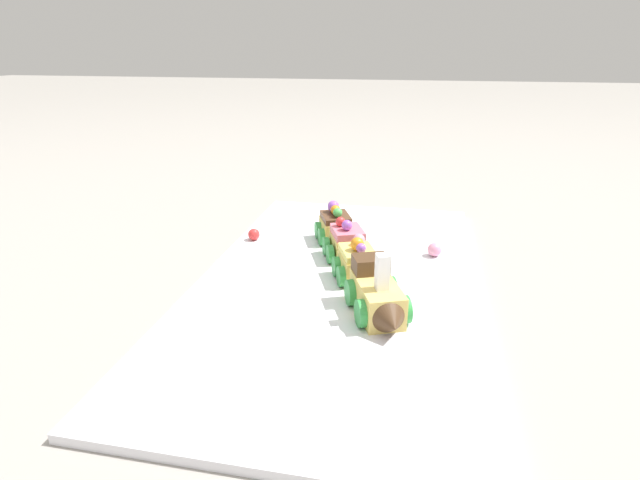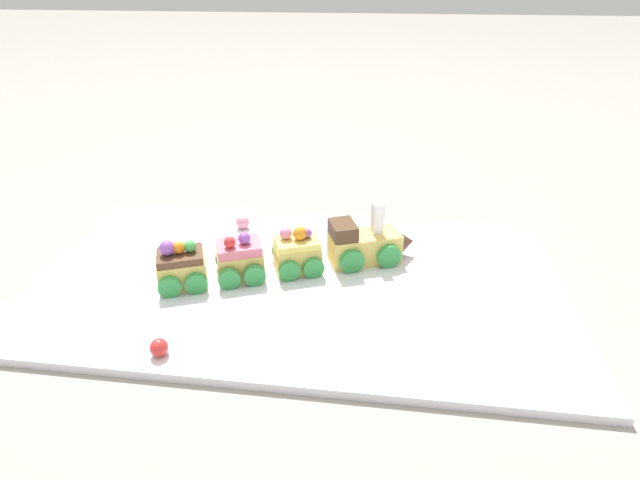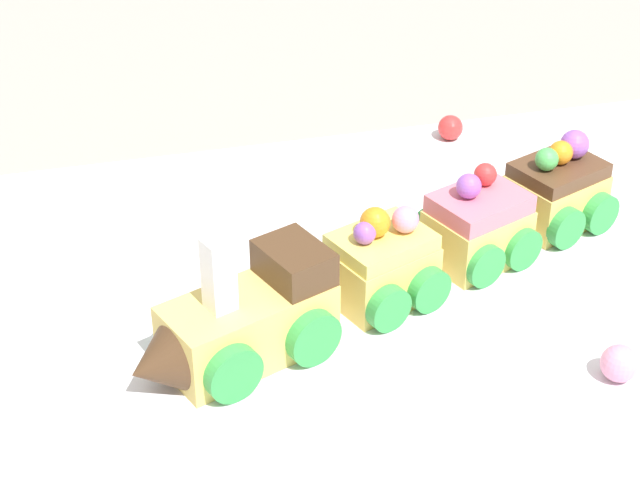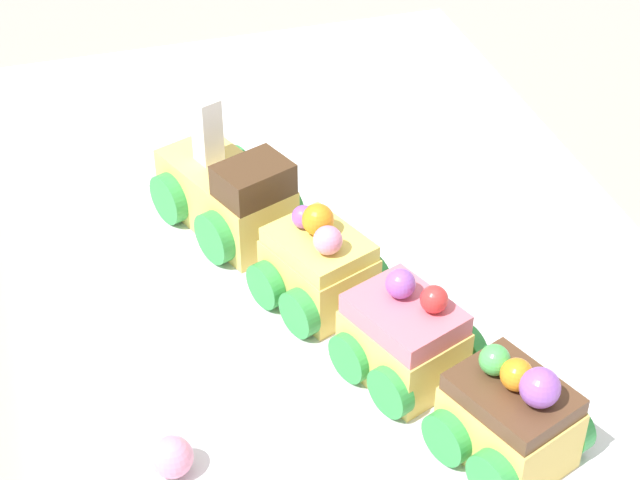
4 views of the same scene
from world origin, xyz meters
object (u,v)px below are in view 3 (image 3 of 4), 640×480
object	(u,v)px
cake_car_strawberry	(476,226)
gumball_red	(450,128)
cake_train_locomotive	(238,325)
gumball_pink	(620,363)
cake_car_chocolate	(556,191)
cake_car_lemon	(381,266)

from	to	relation	value
cake_car_strawberry	gumball_red	distance (m)	0.19
cake_train_locomotive	gumball_pink	size ratio (longest dim) A/B	5.99
cake_car_chocolate	gumball_red	xyz separation A→B (m)	(0.03, -0.15, -0.02)
cake_car_strawberry	cake_car_chocolate	world-z (taller)	cake_car_chocolate
gumball_pink	gumball_red	bearing A→B (deg)	-92.08
cake_train_locomotive	cake_car_lemon	size ratio (longest dim) A/B	1.61
cake_car_strawberry	gumball_pink	distance (m)	0.16
cake_car_strawberry	cake_car_chocolate	distance (m)	0.08
gumball_red	cake_car_chocolate	bearing A→B (deg)	100.54
cake_car_lemon	cake_car_strawberry	xyz separation A→B (m)	(-0.08, -0.03, -0.00)
cake_train_locomotive	gumball_red	world-z (taller)	cake_train_locomotive
cake_car_lemon	cake_train_locomotive	bearing A→B (deg)	-0.06
cake_train_locomotive	cake_car_chocolate	bearing A→B (deg)	-179.99
cake_car_chocolate	gumball_pink	size ratio (longest dim) A/B	3.71
cake_car_chocolate	gumball_pink	world-z (taller)	cake_car_chocolate
cake_car_strawberry	gumball_pink	xyz separation A→B (m)	(-0.04, 0.15, -0.01)
cake_car_lemon	gumball_pink	bearing A→B (deg)	113.18
cake_car_lemon	cake_car_chocolate	size ratio (longest dim) A/B	1.00
cake_car_strawberry	gumball_red	xyz separation A→B (m)	(-0.05, -0.18, -0.02)
gumball_red	gumball_pink	bearing A→B (deg)	87.92
cake_train_locomotive	gumball_pink	distance (m)	0.24
cake_train_locomotive	cake_car_chocolate	world-z (taller)	cake_train_locomotive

